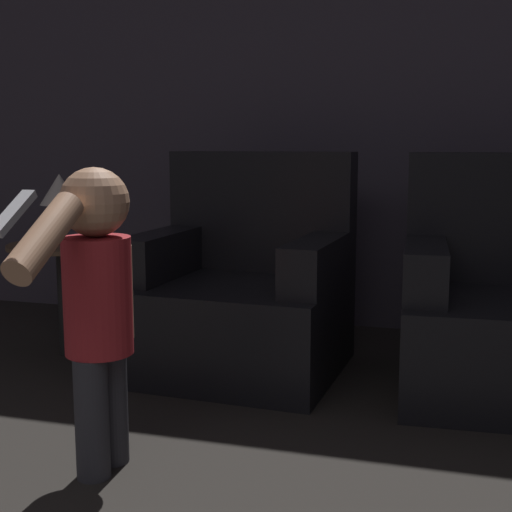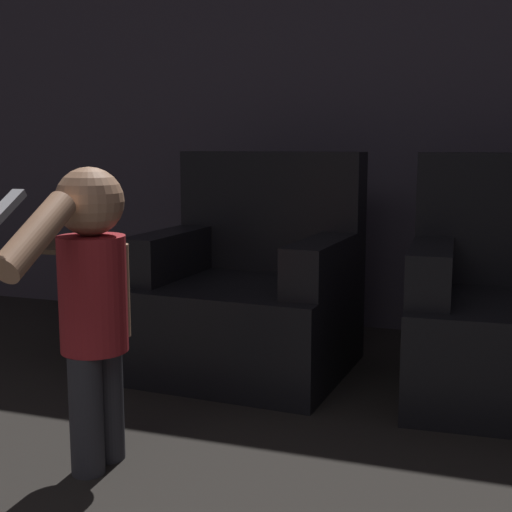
{
  "view_description": "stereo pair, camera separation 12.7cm",
  "coord_description": "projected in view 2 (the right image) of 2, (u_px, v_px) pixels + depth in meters",
  "views": [
    {
      "loc": [
        0.84,
        0.7,
        0.99
      ],
      "look_at": [
        0.15,
        3.05,
        0.6
      ],
      "focal_mm": 50.0,
      "sensor_mm": 36.0,
      "label": 1
    },
    {
      "loc": [
        0.96,
        0.73,
        0.99
      ],
      "look_at": [
        0.15,
        3.05,
        0.6
      ],
      "focal_mm": 50.0,
      "sensor_mm": 36.0,
      "label": 2
    }
  ],
  "objects": [
    {
      "name": "lamp",
      "position": [
        71.0,
        190.0,
        3.28
      ],
      "size": [
        0.18,
        0.18,
        0.32
      ],
      "color": "#262626",
      "rests_on": "side_table"
    },
    {
      "name": "person_toddler",
      "position": [
        91.0,
        294.0,
        2.11
      ],
      "size": [
        0.2,
        0.63,
        0.92
      ],
      "rotation": [
        0.0,
        0.0,
        1.52
      ],
      "color": "#28282D",
      "rests_on": "ground_plane"
    },
    {
      "name": "wall_back",
      "position": [
        320.0,
        83.0,
        3.77
      ],
      "size": [
        8.4,
        0.05,
        2.6
      ],
      "color": "#3D3842",
      "rests_on": "ground_plane"
    },
    {
      "name": "armchair_left",
      "position": [
        250.0,
        296.0,
        3.13
      ],
      "size": [
        0.91,
        0.84,
        0.95
      ],
      "rotation": [
        0.0,
        0.0,
        -0.05
      ],
      "color": "black",
      "rests_on": "ground_plane"
    },
    {
      "name": "side_table",
      "position": [
        74.0,
        260.0,
        3.33
      ],
      "size": [
        0.5,
        0.5,
        0.53
      ],
      "color": "black",
      "rests_on": "ground_plane"
    }
  ]
}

